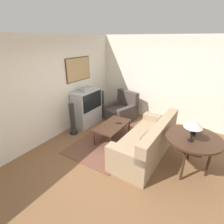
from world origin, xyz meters
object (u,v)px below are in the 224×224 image
(coffee_table, at_px, (113,126))
(armchair, at_px, (121,111))
(tv, at_px, (87,107))
(couch, at_px, (147,142))
(speaker_tower_left, at_px, (73,120))
(table_lamp, at_px, (194,124))
(mantel_clock, at_px, (194,129))
(speaker_tower_right, at_px, (102,105))
(console_table, at_px, (193,140))

(coffee_table, bearing_deg, armchair, 19.96)
(tv, height_order, armchair, tv)
(couch, distance_m, speaker_tower_left, 2.20)
(tv, xyz_separation_m, table_lamp, (-0.74, -3.16, 0.59))
(armchair, relative_size, speaker_tower_left, 1.19)
(table_lamp, bearing_deg, mantel_clock, -0.18)
(couch, xyz_separation_m, mantel_clock, (0.12, -0.92, 0.58))
(tv, bearing_deg, table_lamp, -103.18)
(mantel_clock, distance_m, speaker_tower_right, 3.34)
(tv, relative_size, coffee_table, 1.10)
(speaker_tower_left, bearing_deg, console_table, -87.20)
(armchair, height_order, speaker_tower_left, speaker_tower_left)
(armchair, bearing_deg, mantel_clock, -13.57)
(speaker_tower_right, bearing_deg, couch, -119.83)
(coffee_table, bearing_deg, tv, 71.75)
(couch, xyz_separation_m, console_table, (-0.05, -0.95, 0.40))
(table_lamp, bearing_deg, speaker_tower_left, 89.79)
(tv, height_order, couch, tv)
(table_lamp, bearing_deg, speaker_tower_right, 64.73)
(table_lamp, bearing_deg, console_table, -12.89)
(table_lamp, relative_size, speaker_tower_left, 0.49)
(speaker_tower_left, bearing_deg, armchair, -21.83)
(coffee_table, height_order, speaker_tower_right, speaker_tower_right)
(console_table, distance_m, table_lamp, 0.47)
(coffee_table, bearing_deg, mantel_clock, -90.47)
(armchair, bearing_deg, table_lamp, -19.14)
(armchair, distance_m, speaker_tower_left, 1.80)
(console_table, xyz_separation_m, speaker_tower_right, (1.30, 3.15, -0.29))
(tv, xyz_separation_m, couch, (-0.53, -2.24, -0.25))
(tv, relative_size, table_lamp, 2.63)
(tv, height_order, console_table, tv)
(coffee_table, height_order, speaker_tower_left, speaker_tower_left)
(coffee_table, bearing_deg, speaker_tower_left, 106.10)
(table_lamp, relative_size, speaker_tower_right, 0.49)
(mantel_clock, distance_m, speaker_tower_left, 3.16)
(coffee_table, bearing_deg, console_table, -95.11)
(armchair, bearing_deg, tv, -112.03)
(tv, relative_size, speaker_tower_right, 1.30)
(mantel_clock, bearing_deg, armchair, 61.08)
(armchair, distance_m, speaker_tower_right, 0.72)
(armchair, distance_m, mantel_clock, 2.86)
(console_table, relative_size, mantel_clock, 5.03)
(armchair, relative_size, speaker_tower_right, 1.19)
(couch, height_order, armchair, armchair)
(table_lamp, height_order, speaker_tower_right, table_lamp)
(armchair, height_order, table_lamp, table_lamp)
(console_table, bearing_deg, couch, 87.27)
(console_table, distance_m, mantel_clock, 0.24)
(tv, distance_m, coffee_table, 1.27)
(coffee_table, relative_size, mantel_clock, 5.08)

